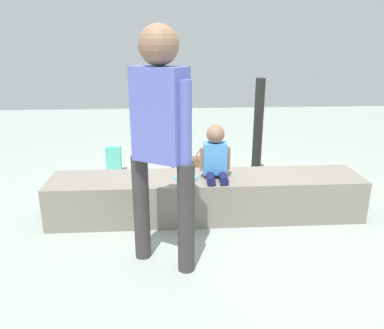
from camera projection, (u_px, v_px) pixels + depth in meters
The scene contains 11 objects.
ground_plane at pixel (206, 216), 3.55m from camera, with size 12.00×12.00×0.00m, color #98A299.
concrete_ledge at pixel (206, 196), 3.49m from camera, with size 2.86×0.53×0.39m, color gray.
child_seated at pixel (215, 155), 3.34m from camera, with size 0.28×0.32×0.48m.
adult_standing at pixel (161, 130), 2.49m from camera, with size 0.44×0.36×1.68m.
cake_plate at pixel (186, 176), 3.39m from camera, with size 0.22×0.22×0.07m.
gift_bag at pixel (114, 159), 4.67m from camera, with size 0.18×0.10×0.37m.
railing_post at pixel (257, 142), 4.39m from camera, with size 0.36×0.36×1.19m.
water_bottle_near_gift at pixel (106, 178), 4.24m from camera, with size 0.07×0.07×0.22m.
party_cup_red at pixel (119, 193), 3.92m from camera, with size 0.08×0.08×0.12m, color red.
handbag_black_leather at pixel (178, 182), 4.09m from camera, with size 0.26×0.14×0.30m.
handbag_brown_canvas at pixel (206, 164), 4.69m from camera, with size 0.34×0.13×0.32m.
Camera 1 is at (-0.34, -3.20, 1.58)m, focal length 34.99 mm.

